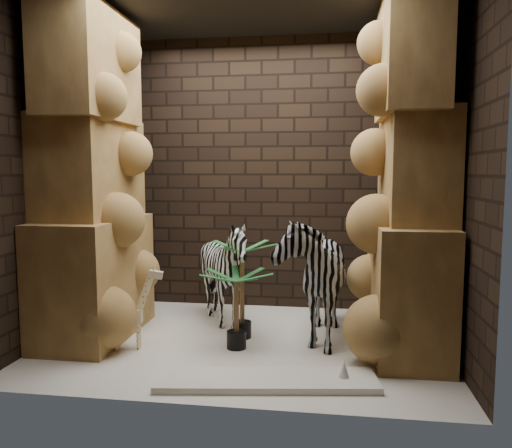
% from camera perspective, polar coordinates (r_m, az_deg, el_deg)
% --- Properties ---
extents(floor, '(3.50, 3.50, 0.00)m').
position_cam_1_polar(floor, '(4.63, -1.49, -13.30)').
color(floor, silver).
rests_on(floor, ground).
extents(wall_back, '(3.50, 0.00, 3.50)m').
position_cam_1_polar(wall_back, '(5.61, 0.63, 5.67)').
color(wall_back, black).
rests_on(wall_back, ground).
extents(wall_front, '(3.50, 0.00, 3.50)m').
position_cam_1_polar(wall_front, '(3.15, -5.42, 5.42)').
color(wall_front, black).
rests_on(wall_front, ground).
extents(wall_left, '(0.00, 3.00, 3.00)m').
position_cam_1_polar(wall_left, '(4.98, -21.90, 5.20)').
color(wall_left, black).
rests_on(wall_left, ground).
extents(wall_right, '(0.00, 3.00, 3.00)m').
position_cam_1_polar(wall_right, '(4.43, 21.47, 5.18)').
color(wall_right, black).
rests_on(wall_right, ground).
extents(rock_pillar_left, '(0.68, 1.30, 3.00)m').
position_cam_1_polar(rock_pillar_left, '(4.81, -18.27, 5.32)').
color(rock_pillar_left, tan).
rests_on(rock_pillar_left, floor).
extents(rock_pillar_right, '(0.58, 1.25, 3.00)m').
position_cam_1_polar(rock_pillar_right, '(4.37, 17.24, 5.32)').
color(rock_pillar_right, tan).
rests_on(rock_pillar_right, floor).
extents(zebra_right, '(0.62, 1.14, 1.35)m').
position_cam_1_polar(zebra_right, '(4.63, 6.35, -4.68)').
color(zebra_right, white).
rests_on(zebra_right, floor).
extents(zebra_left, '(1.09, 1.24, 0.97)m').
position_cam_1_polar(zebra_left, '(5.01, -3.58, -6.08)').
color(zebra_left, white).
rests_on(zebra_left, floor).
extents(giraffe_toy, '(0.40, 0.20, 0.74)m').
position_cam_1_polar(giraffe_toy, '(4.51, -14.49, -9.11)').
color(giraffe_toy, '#FCE5AF').
rests_on(giraffe_toy, floor).
extents(palm_front, '(0.36, 0.36, 0.91)m').
position_cam_1_polar(palm_front, '(4.63, -1.60, -7.44)').
color(palm_front, '#0C4219').
rests_on(palm_front, floor).
extents(palm_back, '(0.36, 0.36, 0.70)m').
position_cam_1_polar(palm_back, '(4.39, -2.25, -9.66)').
color(palm_back, '#0C4219').
rests_on(palm_back, floor).
extents(surfboard, '(1.64, 0.60, 0.05)m').
position_cam_1_polar(surfboard, '(3.80, 1.20, -17.36)').
color(surfboard, white).
rests_on(surfboard, floor).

